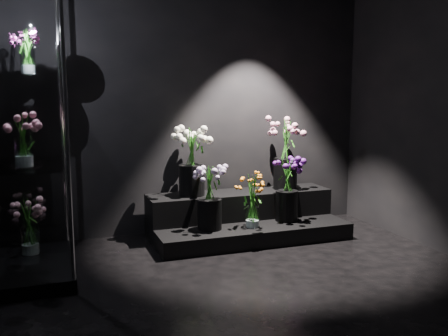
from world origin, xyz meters
name	(u,v)px	position (x,y,z in m)	size (l,w,h in m)	color
floor	(268,298)	(0.00, 0.00, 0.00)	(4.00, 4.00, 0.00)	black
wall_back	(191,102)	(0.00, 2.00, 1.40)	(4.00, 4.00, 0.00)	black
display_riser	(244,218)	(0.46, 1.60, 0.18)	(2.00, 0.89, 0.44)	black
display_case	(24,130)	(-1.65, 1.09, 1.21)	(0.66, 1.10, 2.41)	black
bouquet_orange_bells	(252,201)	(0.42, 1.29, 0.44)	(0.34, 0.34, 0.53)	white
bouquet_lilac	(210,193)	(0.00, 1.36, 0.53)	(0.42, 0.42, 0.63)	black
bouquet_purple	(287,186)	(0.86, 1.41, 0.53)	(0.39, 0.39, 0.66)	black
bouquet_cream_roses	(192,157)	(-0.08, 1.72, 0.85)	(0.49, 0.49, 0.69)	black
bouquet_pink_roses	(286,150)	(0.99, 1.71, 0.88)	(0.45, 0.45, 0.77)	black
bouquet_case_pink	(23,140)	(-1.65, 0.91, 1.15)	(0.32, 0.32, 0.39)	white
bouquet_case_magenta	(27,51)	(-1.59, 1.23, 1.83)	(0.24, 0.24, 0.34)	white
bouquet_case_base_pink	(29,225)	(-1.66, 1.33, 0.37)	(0.41, 0.41, 0.50)	white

